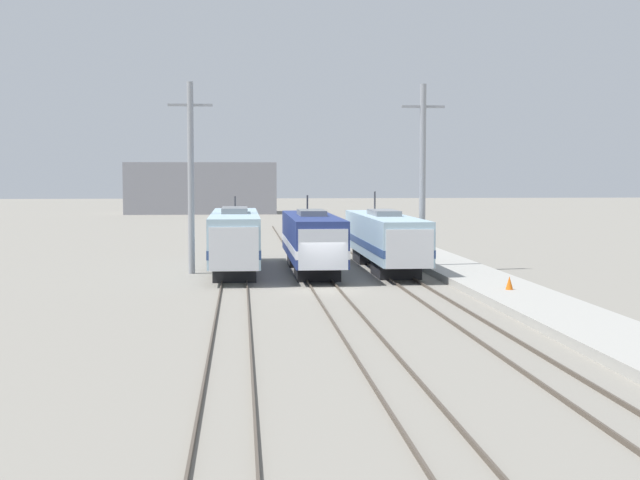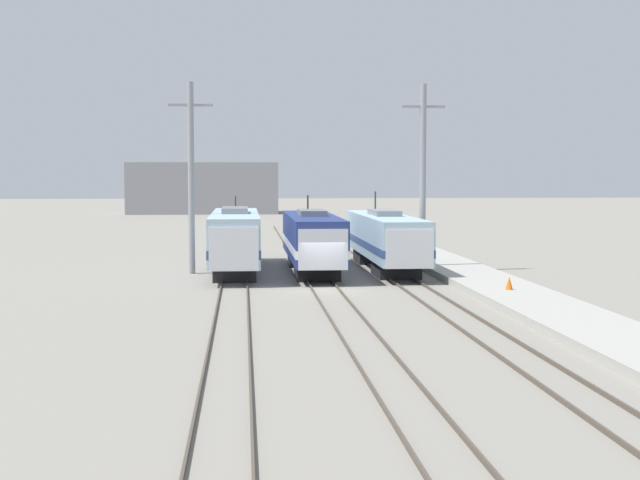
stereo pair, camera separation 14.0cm
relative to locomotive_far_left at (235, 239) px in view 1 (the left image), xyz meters
name	(u,v)px [view 1 (the left image)]	position (x,y,z in m)	size (l,w,h in m)	color
ground_plane	(325,289)	(4.92, -9.08, -2.14)	(400.00, 400.00, 0.00)	gray
rail_pair_far_left	(234,289)	(0.00, -9.08, -2.06)	(1.51, 120.00, 0.15)	#4C4238
rail_pair_center	(325,288)	(4.92, -9.08, -2.06)	(1.51, 120.00, 0.15)	#4C4238
rail_pair_far_right	(414,287)	(9.83, -9.08, -2.06)	(1.51, 120.00, 0.15)	#4C4238
locomotive_far_left	(235,239)	(0.00, 0.00, 0.00)	(3.00, 17.39, 4.78)	#232326
locomotive_center	(312,240)	(4.92, -0.43, -0.08)	(3.04, 16.37, 4.85)	black
locomotive_far_right	(385,239)	(9.83, 0.87, -0.11)	(3.00, 18.39, 5.07)	#232326
catenary_tower_left	(191,176)	(-2.71, -0.48, 4.03)	(2.78, 0.40, 12.01)	gray
catenary_tower_right	(423,176)	(12.03, -0.48, 4.03)	(2.78, 0.40, 12.01)	gray
platform	(490,284)	(14.08, -9.08, -1.93)	(4.00, 120.00, 0.41)	#A8A59E
traffic_cone	(509,283)	(13.92, -13.15, -1.39)	(0.39, 0.39, 0.68)	orange
depot_building	(202,188)	(-6.07, 93.06, 2.04)	(24.38, 13.27, 8.36)	gray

